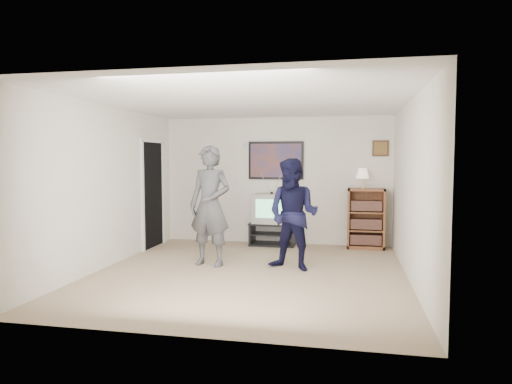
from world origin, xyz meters
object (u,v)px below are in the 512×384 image
(crt_television, at_px, (272,208))
(person_tall, at_px, (210,206))
(bookshelf, at_px, (366,219))
(person_short, at_px, (293,214))
(media_stand, at_px, (273,234))

(crt_television, relative_size, person_tall, 0.35)
(bookshelf, bearing_deg, crt_television, -178.40)
(bookshelf, distance_m, person_short, 2.27)
(media_stand, xyz_separation_m, bookshelf, (1.77, 0.05, 0.34))
(media_stand, bearing_deg, crt_television, -179.25)
(crt_television, distance_m, person_short, 2.01)
(crt_television, distance_m, person_tall, 1.99)
(bookshelf, relative_size, person_short, 0.67)
(crt_television, bearing_deg, person_short, -66.42)
(media_stand, distance_m, person_short, 2.09)
(crt_television, height_order, person_short, person_short)
(crt_television, relative_size, person_short, 0.40)
(crt_television, height_order, bookshelf, bookshelf)
(media_stand, relative_size, crt_television, 1.33)
(media_stand, relative_size, person_short, 0.53)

